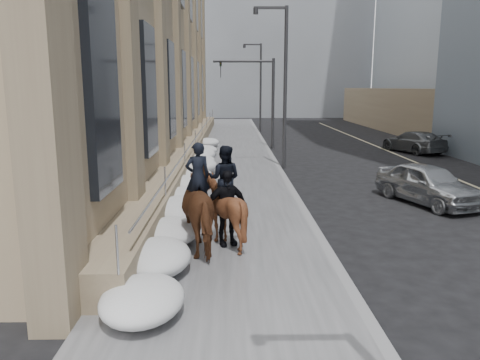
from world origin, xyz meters
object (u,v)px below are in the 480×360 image
(mounted_horse_right, at_px, (224,205))
(pedestrian, at_px, (226,208))
(car_silver, at_px, (428,184))
(car_grey, at_px, (413,142))
(mounted_horse_left, at_px, (205,207))

(mounted_horse_right, height_order, pedestrian, mounted_horse_right)
(car_silver, bearing_deg, car_grey, 51.18)
(mounted_horse_left, relative_size, car_silver, 0.63)
(mounted_horse_right, bearing_deg, mounted_horse_left, 47.92)
(mounted_horse_right, distance_m, car_silver, 8.62)
(car_grey, bearing_deg, mounted_horse_right, 38.24)
(mounted_horse_right, relative_size, car_grey, 0.54)
(car_silver, distance_m, car_grey, 14.13)
(mounted_horse_left, bearing_deg, car_grey, -142.42)
(mounted_horse_right, distance_m, car_grey, 21.57)
(mounted_horse_left, relative_size, car_grey, 0.57)
(mounted_horse_left, xyz_separation_m, pedestrian, (0.52, 0.28, -0.10))
(mounted_horse_left, distance_m, pedestrian, 0.60)
(mounted_horse_left, distance_m, car_silver, 9.20)
(mounted_horse_left, height_order, mounted_horse_right, mounted_horse_left)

